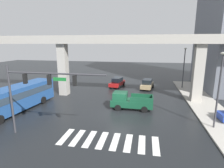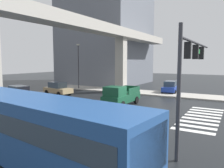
{
  "view_description": "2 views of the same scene",
  "coord_description": "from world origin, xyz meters",
  "px_view_note": "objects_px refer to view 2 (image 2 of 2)",
  "views": [
    {
      "loc": [
        2.81,
        -19.15,
        7.96
      ],
      "look_at": [
        -1.46,
        3.35,
        2.78
      ],
      "focal_mm": 28.76,
      "sensor_mm": 36.0,
      "label": 1
    },
    {
      "loc": [
        -18.52,
        -8.33,
        4.57
      ],
      "look_at": [
        -0.38,
        2.24,
        2.35
      ],
      "focal_mm": 35.24,
      "sensor_mm": 36.0,
      "label": 2
    }
  ],
  "objects_px": {
    "street_lamp_far_north": "(78,61)",
    "city_bus": "(37,128)",
    "sedan_tan": "(58,88)",
    "street_lamp_near_corner": "(180,61)",
    "sedan_red": "(19,93)",
    "traffic_signal_mast": "(191,61)",
    "pickup_truck": "(120,96)",
    "street_lamp_mid_block": "(121,61)",
    "sedan_blue": "(170,87)"
  },
  "relations": [
    {
      "from": "sedan_blue",
      "to": "street_lamp_far_north",
      "type": "relative_size",
      "value": 0.61
    },
    {
      "from": "sedan_red",
      "to": "street_lamp_near_corner",
      "type": "bearing_deg",
      "value": -52.22
    },
    {
      "from": "street_lamp_far_north",
      "to": "city_bus",
      "type": "bearing_deg",
      "value": -144.97
    },
    {
      "from": "sedan_red",
      "to": "street_lamp_far_north",
      "type": "relative_size",
      "value": 0.63
    },
    {
      "from": "traffic_signal_mast",
      "to": "street_lamp_near_corner",
      "type": "height_order",
      "value": "street_lamp_near_corner"
    },
    {
      "from": "sedan_blue",
      "to": "street_lamp_mid_block",
      "type": "bearing_deg",
      "value": 115.98
    },
    {
      "from": "pickup_truck",
      "to": "street_lamp_mid_block",
      "type": "distance_m",
      "value": 10.2
    },
    {
      "from": "city_bus",
      "to": "sedan_tan",
      "type": "distance_m",
      "value": 20.69
    },
    {
      "from": "sedan_red",
      "to": "street_lamp_far_north",
      "type": "xyz_separation_m",
      "value": [
        11.79,
        0.85,
        3.7
      ]
    },
    {
      "from": "street_lamp_mid_block",
      "to": "sedan_blue",
      "type": "bearing_deg",
      "value": -64.02
    },
    {
      "from": "sedan_tan",
      "to": "sedan_blue",
      "type": "distance_m",
      "value": 15.76
    },
    {
      "from": "traffic_signal_mast",
      "to": "sedan_tan",
      "type": "bearing_deg",
      "value": 63.93
    },
    {
      "from": "sedan_red",
      "to": "traffic_signal_mast",
      "type": "xyz_separation_m",
      "value": [
        -3.66,
        -19.42,
        3.7
      ]
    },
    {
      "from": "sedan_red",
      "to": "street_lamp_mid_block",
      "type": "bearing_deg",
      "value": -30.19
    },
    {
      "from": "city_bus",
      "to": "pickup_truck",
      "type": "bearing_deg",
      "value": 12.78
    },
    {
      "from": "street_lamp_mid_block",
      "to": "street_lamp_far_north",
      "type": "bearing_deg",
      "value": 90.0
    },
    {
      "from": "sedan_tan",
      "to": "traffic_signal_mast",
      "type": "bearing_deg",
      "value": -116.07
    },
    {
      "from": "city_bus",
      "to": "sedan_blue",
      "type": "distance_m",
      "value": 24.83
    },
    {
      "from": "city_bus",
      "to": "sedan_tan",
      "type": "height_order",
      "value": "city_bus"
    },
    {
      "from": "street_lamp_near_corner",
      "to": "pickup_truck",
      "type": "bearing_deg",
      "value": 155.37
    },
    {
      "from": "city_bus",
      "to": "sedan_red",
      "type": "relative_size",
      "value": 2.42
    },
    {
      "from": "sedan_red",
      "to": "street_lamp_mid_block",
      "type": "height_order",
      "value": "street_lamp_mid_block"
    },
    {
      "from": "sedan_blue",
      "to": "street_lamp_near_corner",
      "type": "distance_m",
      "value": 5.22
    },
    {
      "from": "pickup_truck",
      "to": "street_lamp_near_corner",
      "type": "relative_size",
      "value": 0.71
    },
    {
      "from": "sedan_blue",
      "to": "traffic_signal_mast",
      "type": "relative_size",
      "value": 0.51
    },
    {
      "from": "traffic_signal_mast",
      "to": "street_lamp_near_corner",
      "type": "xyz_separation_m",
      "value": [
        15.45,
        4.21,
        0.0
      ]
    },
    {
      "from": "pickup_truck",
      "to": "city_bus",
      "type": "relative_size",
      "value": 0.46
    },
    {
      "from": "city_bus",
      "to": "street_lamp_near_corner",
      "type": "height_order",
      "value": "street_lamp_near_corner"
    },
    {
      "from": "pickup_truck",
      "to": "sedan_blue",
      "type": "relative_size",
      "value": 1.15
    },
    {
      "from": "sedan_red",
      "to": "street_lamp_near_corner",
      "type": "height_order",
      "value": "street_lamp_near_corner"
    },
    {
      "from": "traffic_signal_mast",
      "to": "street_lamp_near_corner",
      "type": "distance_m",
      "value": 16.01
    },
    {
      "from": "street_lamp_mid_block",
      "to": "sedan_tan",
      "type": "bearing_deg",
      "value": 134.86
    },
    {
      "from": "pickup_truck",
      "to": "traffic_signal_mast",
      "type": "xyz_separation_m",
      "value": [
        -7.01,
        -8.08,
        3.57
      ]
    },
    {
      "from": "sedan_tan",
      "to": "street_lamp_near_corner",
      "type": "xyz_separation_m",
      "value": [
        6.24,
        -14.62,
        3.7
      ]
    },
    {
      "from": "sedan_blue",
      "to": "traffic_signal_mast",
      "type": "distance_m",
      "value": 19.91
    },
    {
      "from": "pickup_truck",
      "to": "sedan_blue",
      "type": "bearing_deg",
      "value": -9.47
    },
    {
      "from": "street_lamp_near_corner",
      "to": "street_lamp_far_north",
      "type": "distance_m",
      "value": 16.06
    },
    {
      "from": "traffic_signal_mast",
      "to": "street_lamp_near_corner",
      "type": "bearing_deg",
      "value": 15.25
    },
    {
      "from": "pickup_truck",
      "to": "street_lamp_mid_block",
      "type": "xyz_separation_m",
      "value": [
        8.44,
        4.48,
        3.57
      ]
    },
    {
      "from": "sedan_red",
      "to": "sedan_tan",
      "type": "relative_size",
      "value": 1.01
    },
    {
      "from": "sedan_red",
      "to": "sedan_blue",
      "type": "xyz_separation_m",
      "value": [
        14.91,
        -13.27,
        0.0
      ]
    },
    {
      "from": "sedan_red",
      "to": "traffic_signal_mast",
      "type": "relative_size",
      "value": 0.52
    },
    {
      "from": "pickup_truck",
      "to": "street_lamp_far_north",
      "type": "relative_size",
      "value": 0.71
    },
    {
      "from": "pickup_truck",
      "to": "sedan_blue",
      "type": "distance_m",
      "value": 11.73
    },
    {
      "from": "sedan_tan",
      "to": "street_lamp_mid_block",
      "type": "bearing_deg",
      "value": -45.14
    },
    {
      "from": "street_lamp_mid_block",
      "to": "street_lamp_far_north",
      "type": "xyz_separation_m",
      "value": [
        0.0,
        7.71,
        0.0
      ]
    },
    {
      "from": "sedan_blue",
      "to": "city_bus",
      "type": "bearing_deg",
      "value": -177.53
    },
    {
      "from": "traffic_signal_mast",
      "to": "street_lamp_mid_block",
      "type": "distance_m",
      "value": 19.91
    },
    {
      "from": "street_lamp_near_corner",
      "to": "street_lamp_far_north",
      "type": "height_order",
      "value": "same"
    },
    {
      "from": "pickup_truck",
      "to": "street_lamp_far_north",
      "type": "xyz_separation_m",
      "value": [
        8.44,
        12.19,
        3.57
      ]
    }
  ]
}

